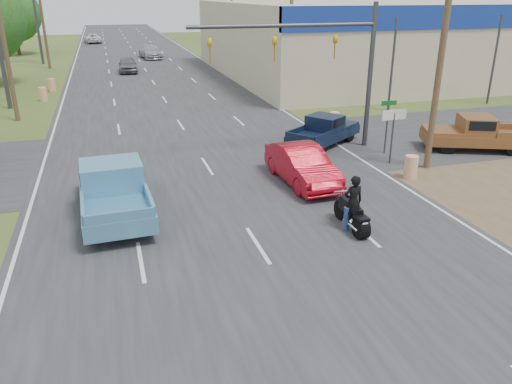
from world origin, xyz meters
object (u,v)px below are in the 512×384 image
object	(u,v)px
navy_pickup	(325,130)
rider	(353,205)
motorcycle	(353,217)
distant_car_silver	(151,52)
distant_car_white	(93,38)
red_convertible	(302,165)
distant_car_grey	(128,65)
brown_pickup	(475,133)
blue_pickup	(113,188)

from	to	relation	value
navy_pickup	rider	bearing A→B (deg)	-53.93
motorcycle	distant_car_silver	xyz separation A→B (m)	(-1.81, 49.49, 0.26)
rider	distant_car_white	size ratio (longest dim) A/B	0.35
red_convertible	distant_car_grey	distance (m)	34.41
red_convertible	distant_car_grey	xyz separation A→B (m)	(-5.11, 34.03, -0.03)
motorcycle	navy_pickup	distance (m)	10.18
rider	brown_pickup	xyz separation A→B (m)	(10.03, 6.56, -0.04)
red_convertible	blue_pickup	world-z (taller)	blue_pickup
motorcycle	navy_pickup	size ratio (longest dim) A/B	0.46
navy_pickup	brown_pickup	distance (m)	7.42
red_convertible	blue_pickup	xyz separation A→B (m)	(-7.54, -0.93, 0.21)
distant_car_silver	distant_car_grey	bearing A→B (deg)	-113.15
rider	brown_pickup	world-z (taller)	rider
distant_car_grey	distant_car_white	world-z (taller)	distant_car_grey
red_convertible	distant_car_white	size ratio (longest dim) A/B	0.91
rider	navy_pickup	size ratio (longest dim) A/B	0.38
navy_pickup	red_convertible	bearing A→B (deg)	-68.08
distant_car_white	distant_car_grey	bearing A→B (deg)	90.57
motorcycle	brown_pickup	size ratio (longest dim) A/B	0.40
blue_pickup	distant_car_white	distance (m)	68.45
distant_car_silver	rider	bearing A→B (deg)	-94.20
red_convertible	distant_car_grey	size ratio (longest dim) A/B	1.07
blue_pickup	distant_car_white	size ratio (longest dim) A/B	1.15
red_convertible	motorcycle	size ratio (longest dim) A/B	2.10
rider	brown_pickup	size ratio (longest dim) A/B	0.33
blue_pickup	distant_car_grey	size ratio (longest dim) A/B	1.36
motorcycle	rider	distance (m)	0.41
rider	blue_pickup	size ratio (longest dim) A/B	0.31
brown_pickup	distant_car_white	size ratio (longest dim) A/B	1.08
navy_pickup	distant_car_white	bearing A→B (deg)	155.62
distant_car_white	navy_pickup	bearing A→B (deg)	95.29
rider	navy_pickup	world-z (taller)	rider
motorcycle	distant_car_silver	size ratio (longest dim) A/B	0.43
brown_pickup	motorcycle	bearing A→B (deg)	146.14
brown_pickup	distant_car_silver	size ratio (longest dim) A/B	1.06
motorcycle	blue_pickup	distance (m)	8.39
red_convertible	brown_pickup	bearing A→B (deg)	8.19
blue_pickup	navy_pickup	distance (m)	12.28
brown_pickup	red_convertible	bearing A→B (deg)	123.80
rider	distant_car_silver	size ratio (longest dim) A/B	0.35
motorcycle	navy_pickup	world-z (taller)	navy_pickup
motorcycle	brown_pickup	world-z (taller)	brown_pickup
distant_car_white	rider	bearing A→B (deg)	91.35
rider	distant_car_grey	world-z (taller)	rider
navy_pickup	blue_pickup	bearing A→B (deg)	-96.37
rider	blue_pickup	bearing A→B (deg)	-26.80
distant_car_white	distant_car_silver	bearing A→B (deg)	101.26
red_convertible	navy_pickup	distance (m)	5.93
blue_pickup	red_convertible	bearing A→B (deg)	4.63
brown_pickup	distant_car_grey	distance (m)	35.45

